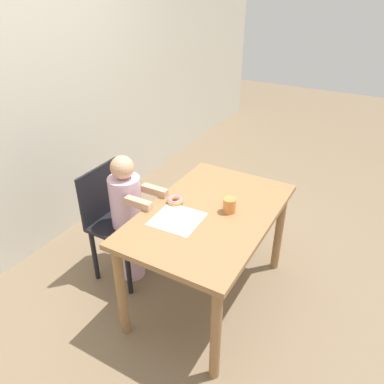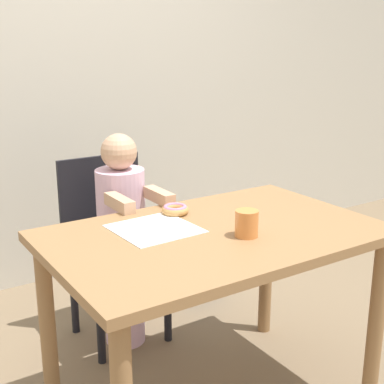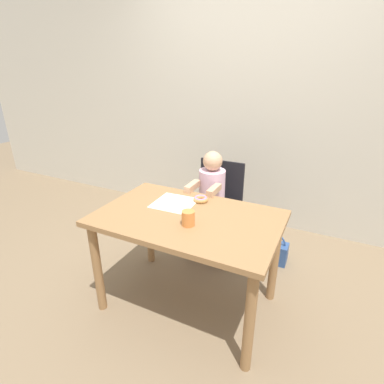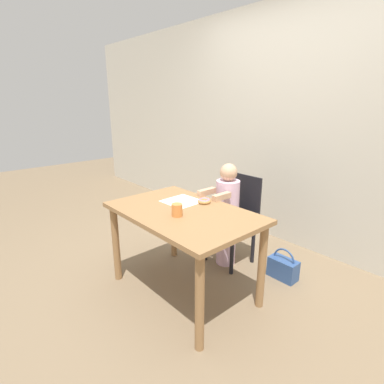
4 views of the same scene
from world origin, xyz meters
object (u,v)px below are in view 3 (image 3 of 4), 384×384
Objects in this scene: handbag at (273,251)px; donut at (201,199)px; child_figure at (211,207)px; cup at (188,218)px; chair at (216,207)px.

donut is at bearing -130.03° from handbag.
donut is at bearing -80.11° from child_figure.
child_figure is 10.61× the size of cup.
donut is 0.36m from cup.
donut is 1.15× the size of cup.
chair is 7.97× the size of donut.
child_figure is (0.00, -0.11, 0.05)m from chair.
cup is at bearing -113.16° from handbag.
child_figure is 0.76m from cup.
handbag is at bearing 20.03° from child_figure.
chair is 2.98× the size of handbag.
cup is (-0.38, -0.89, 0.66)m from handbag.
child_figure is 0.69m from handbag.
cup reaches higher than donut.
cup is (0.08, -0.35, 0.03)m from donut.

